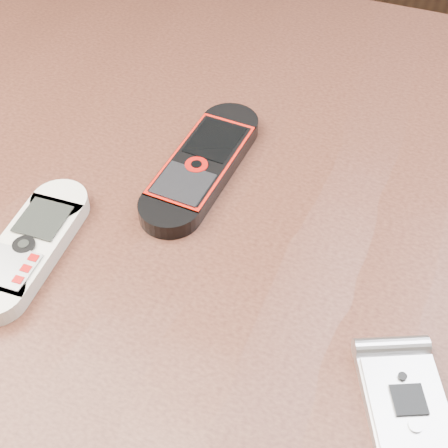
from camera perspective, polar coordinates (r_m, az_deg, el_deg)
table at (r=0.57m, az=-0.47°, el=-7.71°), size 1.20×0.80×0.75m
nokia_white at (r=0.49m, az=-17.33°, el=-1.96°), size 0.05×0.14×0.02m
nokia_black_red at (r=0.53m, az=-2.02°, el=5.46°), size 0.06×0.17×0.02m
motorola_razr at (r=0.41m, az=16.43°, el=-15.87°), size 0.08×0.11×0.01m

